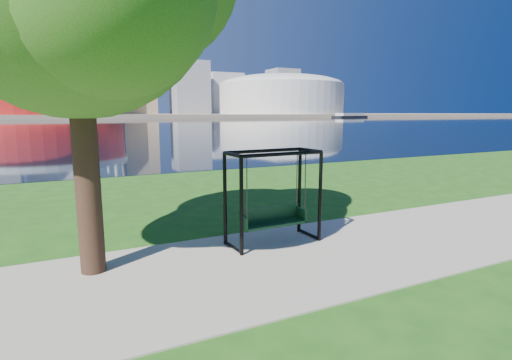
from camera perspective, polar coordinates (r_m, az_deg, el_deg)
ground at (r=8.43m, az=0.55°, el=-10.65°), size 900.00×900.00×0.00m
path at (r=8.01m, az=2.20°, el=-11.65°), size 120.00×4.00×0.03m
river at (r=109.16m, az=-24.57°, el=7.21°), size 900.00×180.00×0.02m
far_bank at (r=313.09m, az=-25.88°, el=8.29°), size 900.00×228.00×2.00m
stadium at (r=242.41m, az=-28.31°, el=11.14°), size 83.00×83.00×32.00m
arena at (r=279.22m, az=3.62°, el=12.23°), size 84.00×84.00×26.56m
skyline at (r=328.12m, az=-27.14°, el=14.34°), size 392.00×66.00×96.50m
swing at (r=8.89m, az=2.38°, el=-2.75°), size 2.09×0.97×2.11m
barge at (r=249.99m, az=13.29°, el=8.95°), size 28.10×14.40×2.72m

